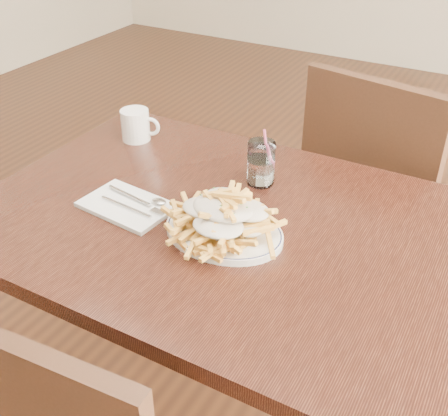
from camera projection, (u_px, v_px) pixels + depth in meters
The scene contains 8 objects.
table at pixel (234, 248), 1.31m from camera, with size 1.20×0.80×0.75m.
chair_far at pixel (376, 193), 1.79m from camera, with size 0.51×0.51×0.93m.
fries_plate at pixel (224, 231), 1.22m from camera, with size 0.30×0.27×0.02m.
loaded_fries at pixel (224, 212), 1.19m from camera, with size 0.26×0.21×0.08m.
napkin at pixel (127, 206), 1.31m from camera, with size 0.21×0.14×0.01m, color silver.
cutlery at pixel (128, 201), 1.31m from camera, with size 0.19×0.08×0.01m.
water_glass at pixel (261, 165), 1.39m from camera, with size 0.07×0.07×0.15m.
coffee_mug at pixel (136, 125), 1.59m from camera, with size 0.11×0.08×0.09m.
Camera 1 is at (0.49, -0.93, 1.46)m, focal length 45.00 mm.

